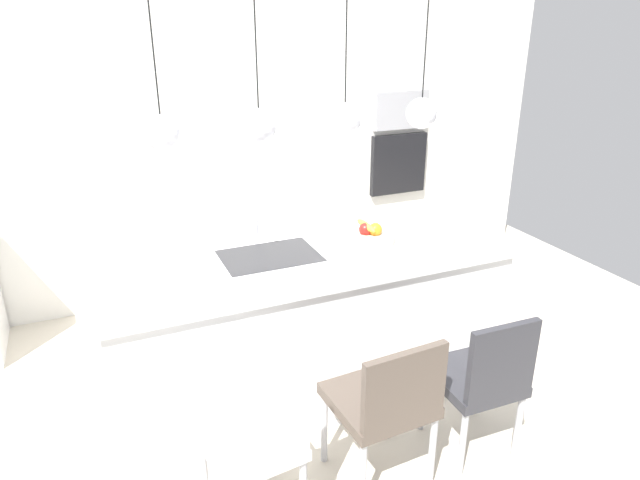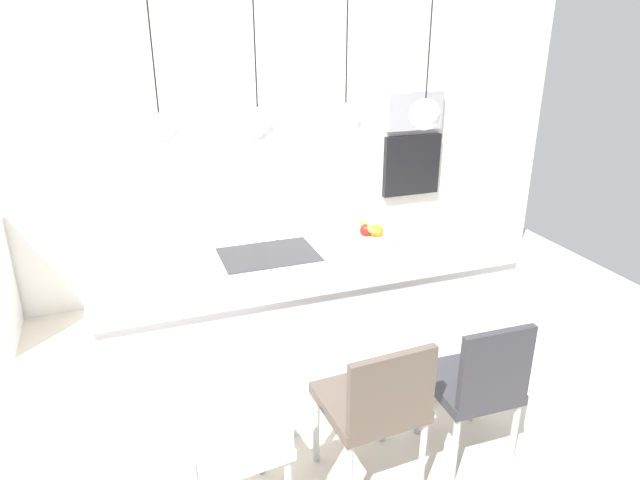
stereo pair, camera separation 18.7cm
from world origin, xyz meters
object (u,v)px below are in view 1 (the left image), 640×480
chair_middle (386,401)px  microwave (401,110)px  fruit_bowl (372,235)px  chair_far (481,377)px  oven (398,164)px  chair_near (256,441)px

chair_middle → microwave: bearing=58.6°
fruit_bowl → chair_far: 1.04m
oven → microwave: bearing=0.0°
oven → chair_far: bearing=-110.8°
chair_near → chair_middle: bearing=0.2°
chair_middle → oven: bearing=58.6°
microwave → chair_near: size_ratio=0.61×
fruit_bowl → oven: (1.15, 1.63, -0.04)m
oven → chair_near: oven is taller
fruit_bowl → chair_far: size_ratio=0.30×
chair_far → microwave: bearing=69.2°
oven → chair_near: size_ratio=0.63×
chair_near → chair_middle: size_ratio=1.02×
chair_middle → chair_far: 0.58m
microwave → oven: microwave is taller
microwave → chair_middle: microwave is taller
microwave → oven: 0.50m
fruit_bowl → oven: 2.00m
microwave → chair_near: (-2.20, -2.52, -0.98)m
fruit_bowl → microwave: microwave is taller
fruit_bowl → chair_near: fruit_bowl is taller
oven → chair_middle: 2.98m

